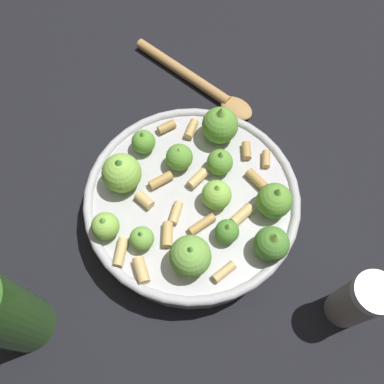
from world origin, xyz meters
TOP-DOWN VIEW (x-y plane):
  - ground_plane at (0.00, 0.00)m, footprint 2.40×2.40m
  - cooking_pan at (0.00, -0.00)m, footprint 0.26×0.26m
  - pepper_shaker at (0.15, -0.15)m, footprint 0.04×0.04m
  - wooden_spoon at (0.04, 0.21)m, footprint 0.17×0.19m

SIDE VIEW (x-z plane):
  - ground_plane at x=0.00m, z-range 0.00..0.00m
  - wooden_spoon at x=0.04m, z-range 0.00..0.02m
  - cooking_pan at x=0.00m, z-range -0.02..0.09m
  - pepper_shaker at x=0.15m, z-range 0.00..0.10m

